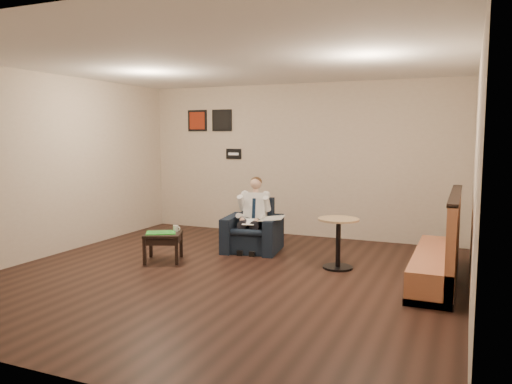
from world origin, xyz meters
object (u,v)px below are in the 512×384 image
at_px(green_folder, 161,233).
at_px(cafe_table, 338,243).
at_px(coffee_mug, 176,228).
at_px(armchair, 253,226).
at_px(side_table, 163,247).
at_px(smartphone, 168,230).
at_px(banquette, 436,238).
at_px(seated_man, 251,217).

xyz_separation_m(green_folder, cafe_table, (2.51, 0.64, -0.08)).
bearing_deg(coffee_mug, armchair, 48.54).
height_order(side_table, green_folder, green_folder).
bearing_deg(coffee_mug, smartphone, -173.35).
height_order(coffee_mug, banquette, banquette).
distance_m(seated_man, side_table, 1.45).
distance_m(seated_man, banquette, 2.87).
bearing_deg(armchair, banquette, -21.21).
xyz_separation_m(green_folder, banquette, (3.80, 0.50, 0.13)).
distance_m(side_table, coffee_mug, 0.33).
xyz_separation_m(coffee_mug, cafe_table, (2.38, 0.44, -0.11)).
xyz_separation_m(side_table, green_folder, (-0.02, -0.03, 0.22)).
relative_size(armchair, cafe_table, 1.20).
relative_size(green_folder, smartphone, 3.21).
bearing_deg(side_table, banquette, 7.13).
bearing_deg(seated_man, green_folder, -141.45).
xyz_separation_m(armchair, coffee_mug, (-0.84, -0.96, 0.06)).
bearing_deg(green_folder, armchair, 49.94).
xyz_separation_m(armchair, side_table, (-0.95, -1.13, -0.20)).
height_order(seated_man, cafe_table, seated_man).
height_order(green_folder, coffee_mug, coffee_mug).
height_order(armchair, green_folder, armchair).
bearing_deg(seated_man, banquette, -19.20).
bearing_deg(banquette, cafe_table, 173.75).
height_order(green_folder, cafe_table, cafe_table).
relative_size(armchair, banquette, 0.39).
xyz_separation_m(coffee_mug, smartphone, (-0.13, -0.01, -0.04)).
bearing_deg(green_folder, smartphone, 89.79).
distance_m(coffee_mug, cafe_table, 2.42).
height_order(smartphone, cafe_table, cafe_table).
relative_size(side_table, smartphone, 3.93).
relative_size(seated_man, coffee_mug, 12.61).
distance_m(side_table, green_folder, 0.22).
relative_size(green_folder, cafe_table, 0.60).
bearing_deg(smartphone, cafe_table, -3.40).
xyz_separation_m(side_table, banquette, (3.79, 0.47, 0.35)).
height_order(armchair, seated_man, seated_man).
bearing_deg(side_table, coffee_mug, 57.44).
xyz_separation_m(seated_man, cafe_table, (1.52, -0.41, -0.21)).
relative_size(smartphone, cafe_table, 0.19).
height_order(armchair, coffee_mug, armchair).
xyz_separation_m(seated_man, coffee_mug, (-0.86, -0.85, -0.10)).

